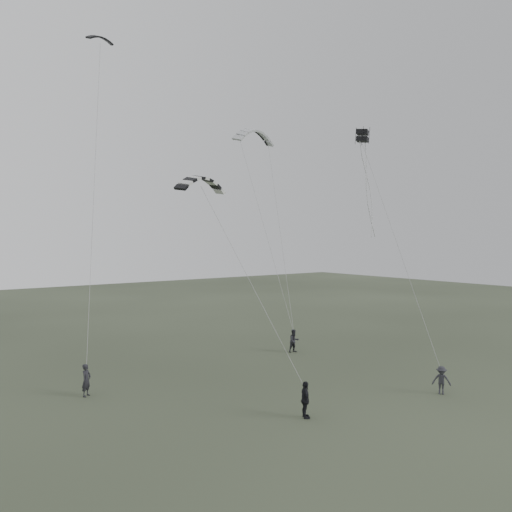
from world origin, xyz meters
TOP-DOWN VIEW (x-y plane):
  - ground at (0.00, 0.00)m, footprint 140.00×140.00m
  - flyer_left at (-8.53, 7.29)m, footprint 0.74×0.71m
  - flyer_right at (6.89, 8.41)m, footprint 0.88×0.72m
  - flyer_center at (-1.51, -1.96)m, footprint 0.84×1.08m
  - flyer_far at (6.70, -3.67)m, footprint 1.01×1.11m
  - kite_dark_small at (-5.93, 11.93)m, footprint 1.71×0.86m
  - kite_pale_large at (7.70, 14.34)m, footprint 4.15×1.86m
  - kite_striped at (-3.20, 4.50)m, footprint 3.20×1.59m
  - kite_box at (7.32, 2.46)m, footprint 0.98×1.00m

SIDE VIEW (x-z plane):
  - ground at x=0.00m, z-range 0.00..0.00m
  - flyer_far at x=6.70m, z-range 0.00..1.49m
  - flyer_right at x=6.89m, z-range 0.00..1.66m
  - flyer_left at x=-8.53m, z-range 0.00..1.70m
  - flyer_center at x=-1.51m, z-range 0.00..1.70m
  - kite_striped at x=-3.20m, z-range 10.88..12.19m
  - kite_box at x=7.32m, z-range 14.32..15.12m
  - kite_pale_large at x=7.70m, z-range 16.25..18.11m
  - kite_dark_small at x=-5.93m, z-range 20.34..21.01m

